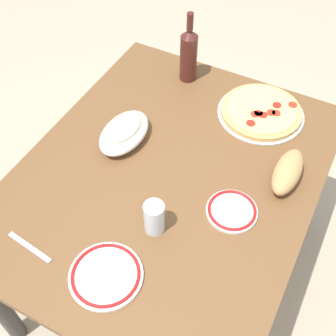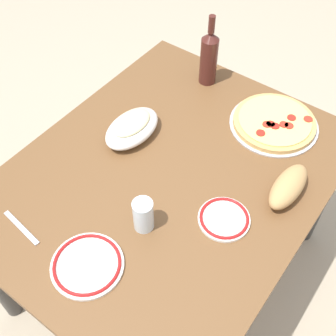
% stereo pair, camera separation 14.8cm
% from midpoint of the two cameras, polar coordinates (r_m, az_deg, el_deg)
% --- Properties ---
extents(ground_plane, '(8.00, 8.00, 0.00)m').
position_cam_midpoint_polar(ground_plane, '(2.11, 2.06, -13.16)').
color(ground_plane, tan).
rests_on(ground_plane, ground).
extents(dining_table, '(1.23, 0.98, 0.72)m').
position_cam_midpoint_polar(dining_table, '(1.59, 2.66, -3.42)').
color(dining_table, brown).
rests_on(dining_table, ground).
extents(pepperoni_pizza, '(0.33, 0.33, 0.03)m').
position_cam_midpoint_polar(pepperoni_pizza, '(1.72, 16.10, 5.58)').
color(pepperoni_pizza, '#B7B7BC').
rests_on(pepperoni_pizza, dining_table).
extents(baked_pasta_dish, '(0.24, 0.15, 0.08)m').
position_cam_midpoint_polar(baked_pasta_dish, '(1.60, -2.08, 5.20)').
color(baked_pasta_dish, white).
rests_on(baked_pasta_dish, dining_table).
extents(wine_bottle, '(0.07, 0.07, 0.30)m').
position_cam_midpoint_polar(wine_bottle, '(1.80, 7.78, 14.06)').
color(wine_bottle, '#471E19').
rests_on(wine_bottle, dining_table).
extents(water_glass, '(0.06, 0.06, 0.12)m').
position_cam_midpoint_polar(water_glass, '(1.33, -0.06, -6.35)').
color(water_glass, silver).
rests_on(water_glass, dining_table).
extents(side_plate_near, '(0.22, 0.22, 0.02)m').
position_cam_midpoint_polar(side_plate_near, '(1.32, -7.26, -12.61)').
color(side_plate_near, white).
rests_on(side_plate_near, dining_table).
extents(side_plate_far, '(0.17, 0.17, 0.02)m').
position_cam_midpoint_polar(side_plate_far, '(1.41, 10.34, -6.69)').
color(side_plate_far, white).
rests_on(side_plate_far, dining_table).
extents(bread_loaf, '(0.21, 0.09, 0.08)m').
position_cam_midpoint_polar(bread_loaf, '(1.49, 18.15, -2.49)').
color(bread_loaf, tan).
rests_on(bread_loaf, dining_table).
extents(fork_left, '(0.04, 0.17, 0.00)m').
position_cam_midpoint_polar(fork_left, '(1.43, -15.76, -7.68)').
color(fork_left, '#B7B7BC').
rests_on(fork_left, dining_table).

